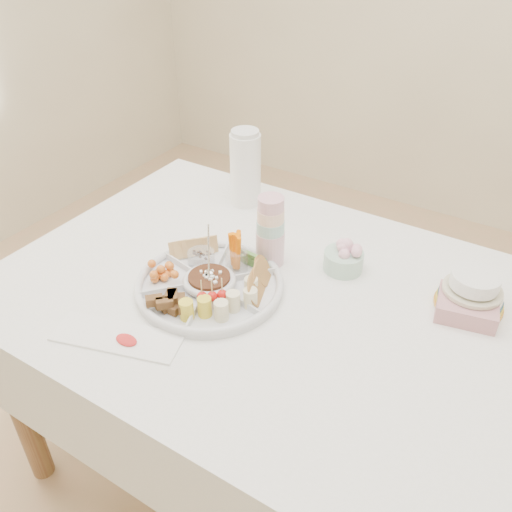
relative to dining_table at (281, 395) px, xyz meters
The scene contains 16 objects.
floor 0.38m from the dining_table, ahead, with size 4.00×4.00×0.00m, color tan.
dining_table is the anchor object (origin of this frame).
party_tray 0.45m from the dining_table, 156.13° to the right, with size 0.38×0.38×0.04m, color silver.
bean_dip 0.45m from the dining_table, 156.13° to the right, with size 0.11×0.11×0.04m, color #553112.
tortillas 0.43m from the dining_table, 145.99° to the right, with size 0.10×0.10×0.06m, color #C07640, non-canonical shape.
carrot_cucumber 0.47m from the dining_table, 162.69° to the left, with size 0.12×0.12×0.11m, color #FF7100, non-canonical shape.
pita_raisins 0.51m from the dining_table, behind, with size 0.10×0.10×0.06m, color #DFA965, non-canonical shape.
cherries 0.53m from the dining_table, 158.24° to the right, with size 0.10×0.10×0.04m, color #CA5C22, non-canonical shape.
granola_chunks 0.51m from the dining_table, 134.79° to the right, with size 0.11×0.11×0.05m, color brown, non-canonical shape.
banana_tomato 0.48m from the dining_table, 116.40° to the right, with size 0.11×0.11×0.09m, color #DFC879, non-canonical shape.
cup_stack 0.51m from the dining_table, 134.67° to the left, with size 0.08×0.08×0.22m, color beige.
thermos 0.72m from the dining_table, 134.30° to the left, with size 0.10×0.10×0.26m, color white.
flower_bowl 0.47m from the dining_table, 68.13° to the left, with size 0.11×0.11×0.08m, color #8DCE9F.
napkin_stack 0.60m from the dining_table, 23.27° to the left, with size 0.14×0.12×0.05m, color #BA7D83.
plate_stack 0.63m from the dining_table, 27.07° to the left, with size 0.17×0.17×0.11m, color yellow.
placemat 0.57m from the dining_table, 126.80° to the right, with size 0.31×0.10×0.01m, color silver.
Camera 1 is at (0.51, -0.96, 1.64)m, focal length 38.00 mm.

